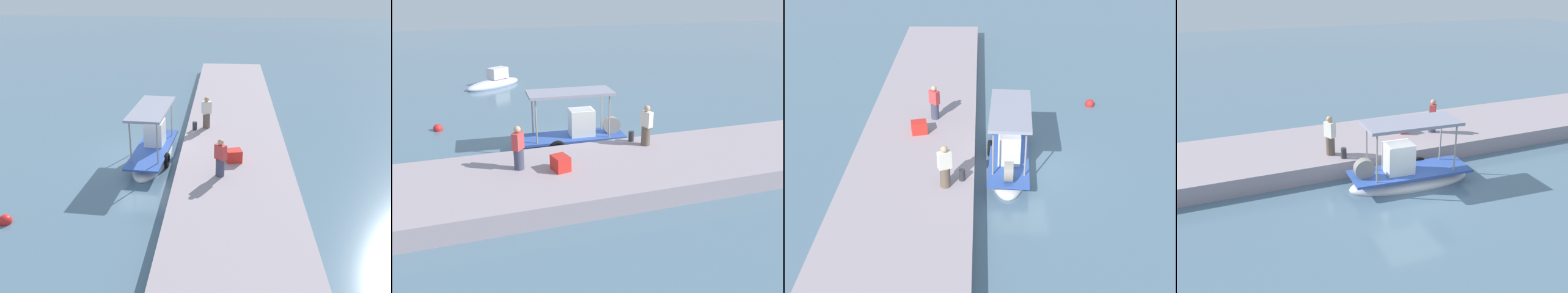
% 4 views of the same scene
% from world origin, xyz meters
% --- Properties ---
extents(ground_plane, '(120.00, 120.00, 0.00)m').
position_xyz_m(ground_plane, '(0.00, 0.00, 0.00)').
color(ground_plane, slate).
extents(dock_quay, '(36.00, 5.06, 0.75)m').
position_xyz_m(dock_quay, '(0.00, -4.50, 0.37)').
color(dock_quay, '#A3939B').
rests_on(dock_quay, ground_plane).
extents(main_fishing_boat, '(5.23, 1.95, 3.04)m').
position_xyz_m(main_fishing_boat, '(-0.20, -0.54, 0.46)').
color(main_fishing_boat, white).
rests_on(main_fishing_boat, ground_plane).
extents(fisherman_near_bollard, '(0.52, 0.53, 1.66)m').
position_xyz_m(fisherman_near_bollard, '(-3.21, -3.87, 1.50)').
color(fisherman_near_bollard, '#414359').
rests_on(fisherman_near_bollard, dock_quay).
extents(fisherman_by_crate, '(0.50, 0.55, 1.73)m').
position_xyz_m(fisherman_by_crate, '(2.28, -3.03, 1.53)').
color(fisherman_by_crate, brown).
rests_on(fisherman_by_crate, dock_quay).
extents(mooring_bollard, '(0.24, 0.24, 0.44)m').
position_xyz_m(mooring_bollard, '(1.89, -2.42, 0.97)').
color(mooring_bollard, '#2D2D33').
rests_on(mooring_bollard, dock_quay).
extents(cargo_crate, '(0.68, 0.78, 0.56)m').
position_xyz_m(cargo_crate, '(-1.80, -4.46, 1.03)').
color(cargo_crate, red).
rests_on(cargo_crate, dock_quay).
extents(marker_buoy, '(0.48, 0.48, 0.48)m').
position_xyz_m(marker_buoy, '(-6.18, 4.08, 0.10)').
color(marker_buoy, red).
rests_on(marker_buoy, ground_plane).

